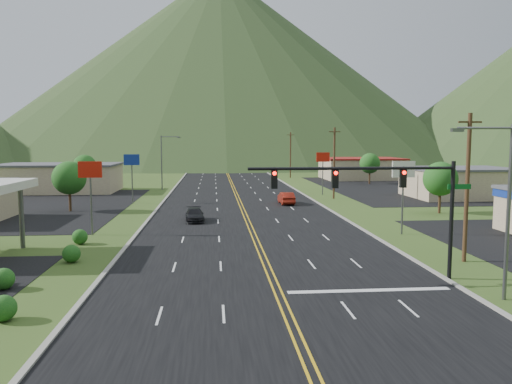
{
  "coord_description": "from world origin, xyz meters",
  "views": [
    {
      "loc": [
        -3.41,
        -13.87,
        8.19
      ],
      "look_at": [
        -0.38,
        21.62,
        4.5
      ],
      "focal_mm": 35.0,
      "sensor_mm": 36.0,
      "label": 1
    }
  ],
  "objects": [
    {
      "name": "traffic_signal",
      "position": [
        6.48,
        14.0,
        5.33
      ],
      "size": [
        13.1,
        0.43,
        7.0
      ],
      "color": "black",
      "rests_on": "ground"
    },
    {
      "name": "streetlight_east",
      "position": [
        11.18,
        10.0,
        5.18
      ],
      "size": [
        3.28,
        0.25,
        9.0
      ],
      "color": "#59595E",
      "rests_on": "ground"
    },
    {
      "name": "streetlight_west",
      "position": [
        -11.68,
        70.0,
        5.18
      ],
      "size": [
        3.28,
        0.25,
        9.0
      ],
      "color": "#59595E",
      "rests_on": "ground"
    },
    {
      "name": "building_west_far",
      "position": [
        -28.0,
        68.0,
        2.26
      ],
      "size": [
        18.4,
        11.4,
        4.5
      ],
      "color": "beige",
      "rests_on": "ground"
    },
    {
      "name": "building_east_mid",
      "position": [
        32.0,
        55.0,
        2.16
      ],
      "size": [
        14.4,
        11.4,
        4.3
      ],
      "color": "beige",
      "rests_on": "ground"
    },
    {
      "name": "building_east_far",
      "position": [
        28.0,
        90.0,
        2.26
      ],
      "size": [
        16.4,
        12.4,
        4.5
      ],
      "color": "beige",
      "rests_on": "ground"
    },
    {
      "name": "pole_sign_west_a",
      "position": [
        -14.0,
        30.0,
        5.05
      ],
      "size": [
        2.0,
        0.18,
        6.4
      ],
      "color": "#59595E",
      "rests_on": "ground"
    },
    {
      "name": "pole_sign_west_b",
      "position": [
        -14.0,
        52.0,
        5.05
      ],
      "size": [
        2.0,
        0.18,
        6.4
      ],
      "color": "#59595E",
      "rests_on": "ground"
    },
    {
      "name": "pole_sign_east_a",
      "position": [
        13.0,
        28.0,
        5.05
      ],
      "size": [
        2.0,
        0.18,
        6.4
      ],
      "color": "#59595E",
      "rests_on": "ground"
    },
    {
      "name": "pole_sign_east_b",
      "position": [
        13.0,
        60.0,
        5.05
      ],
      "size": [
        2.0,
        0.18,
        6.4
      ],
      "color": "#59595E",
      "rests_on": "ground"
    },
    {
      "name": "tree_west_a",
      "position": [
        -20.0,
        45.0,
        3.89
      ],
      "size": [
        3.84,
        3.84,
        5.82
      ],
      "color": "#382314",
      "rests_on": "ground"
    },
    {
      "name": "tree_west_b",
      "position": [
        -25.0,
        72.0,
        3.89
      ],
      "size": [
        3.84,
        3.84,
        5.82
      ],
      "color": "#382314",
      "rests_on": "ground"
    },
    {
      "name": "tree_east_a",
      "position": [
        22.0,
        40.0,
        3.89
      ],
      "size": [
        3.84,
        3.84,
        5.82
      ],
      "color": "#382314",
      "rests_on": "ground"
    },
    {
      "name": "tree_east_b",
      "position": [
        26.0,
        78.0,
        3.89
      ],
      "size": [
        3.84,
        3.84,
        5.82
      ],
      "color": "#382314",
      "rests_on": "ground"
    },
    {
      "name": "utility_pole_a",
      "position": [
        13.5,
        18.0,
        5.13
      ],
      "size": [
        1.6,
        0.28,
        10.0
      ],
      "color": "#382314",
      "rests_on": "ground"
    },
    {
      "name": "utility_pole_b",
      "position": [
        13.5,
        55.0,
        5.13
      ],
      "size": [
        1.6,
        0.28,
        10.0
      ],
      "color": "#382314",
      "rests_on": "ground"
    },
    {
      "name": "utility_pole_c",
      "position": [
        13.5,
        95.0,
        5.13
      ],
      "size": [
        1.6,
        0.28,
        10.0
      ],
      "color": "#382314",
      "rests_on": "ground"
    },
    {
      "name": "utility_pole_d",
      "position": [
        13.5,
        135.0,
        5.13
      ],
      "size": [
        1.6,
        0.28,
        10.0
      ],
      "color": "#382314",
      "rests_on": "ground"
    },
    {
      "name": "mountain_n",
      "position": [
        0.0,
        220.0,
        42.5
      ],
      "size": [
        220.0,
        220.0,
        85.0
      ],
      "primitive_type": "cone",
      "color": "#263E1C",
      "rests_on": "ground"
    },
    {
      "name": "car_dark_mid",
      "position": [
        -5.35,
        36.47,
        0.64
      ],
      "size": [
        2.13,
        4.56,
        1.29
      ],
      "primitive_type": "imported",
      "rotation": [
        0.0,
        0.0,
        0.07
      ],
      "color": "black",
      "rests_on": "ground"
    },
    {
      "name": "car_red_far",
      "position": [
        5.91,
        49.38,
        0.76
      ],
      "size": [
        1.72,
        4.68,
        1.53
      ],
      "primitive_type": "imported",
      "rotation": [
        0.0,
        0.0,
        3.16
      ],
      "color": "maroon",
      "rests_on": "ground"
    }
  ]
}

